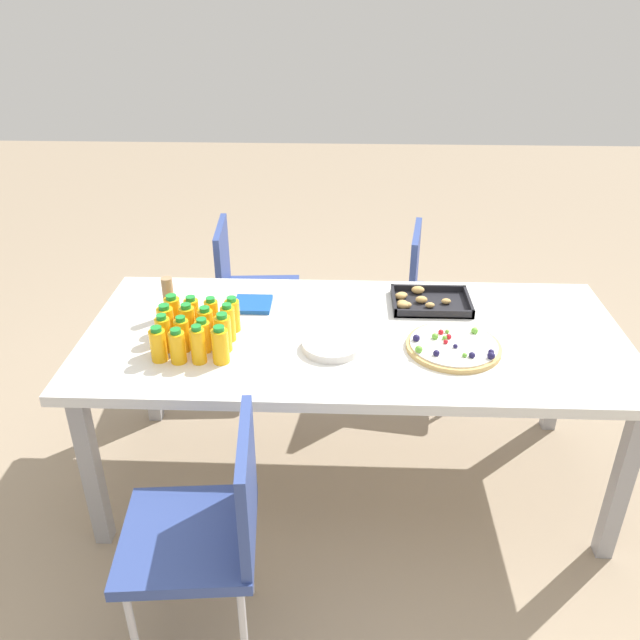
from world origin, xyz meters
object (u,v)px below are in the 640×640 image
party_table (354,346)px  chair_near_left (210,525)px  juice_bottle_2 (198,345)px  juice_bottle_15 (232,315)px  juice_bottle_5 (182,335)px  fruit_pizza (453,346)px  chair_far_right (436,294)px  juice_bottle_11 (228,323)px  juice_bottle_1 (177,347)px  juice_bottle_8 (166,323)px  juice_bottle_9 (188,323)px  juice_bottle_13 (192,315)px  plate_stack (332,345)px  napkin_stack (253,304)px  cardboard_tube (169,298)px  chair_far_left (247,286)px  snack_tray (426,302)px  juice_bottle_3 (220,345)px  juice_bottle_14 (212,315)px  juice_bottle_10 (206,325)px  juice_bottle_7 (223,333)px  juice_bottle_0 (158,345)px  juice_bottle_12 (173,313)px  juice_bottle_4 (164,334)px  juice_bottle_6 (203,336)px

party_table → chair_near_left: bearing=-118.8°
juice_bottle_2 → juice_bottle_15: (0.08, 0.23, -0.00)m
juice_bottle_5 → fruit_pizza: bearing=2.5°
chair_far_right → juice_bottle_11: juice_bottle_11 is taller
juice_bottle_1 → juice_bottle_8: (-0.08, 0.15, 0.01)m
juice_bottle_9 → juice_bottle_13: (0.00, 0.07, -0.00)m
juice_bottle_2 → plate_stack: (0.47, 0.11, -0.05)m
napkin_stack → cardboard_tube: bearing=-162.3°
juice_bottle_2 → juice_bottle_5: juice_bottle_2 is taller
chair_far_left → snack_tray: (0.84, -0.60, 0.23)m
juice_bottle_15 → plate_stack: size_ratio=0.64×
juice_bottle_3 → cardboard_tube: size_ratio=0.84×
chair_far_right → chair_near_left: size_ratio=1.00×
chair_near_left → juice_bottle_5: bearing=12.3°
juice_bottle_14 → party_table: bearing=0.4°
chair_far_right → juice_bottle_10: (-0.97, -0.88, 0.29)m
juice_bottle_7 → juice_bottle_14: juice_bottle_7 is taller
snack_tray → plate_stack: size_ratio=1.46×
juice_bottle_0 → juice_bottle_5: (0.07, 0.07, 0.00)m
juice_bottle_12 → chair_far_right: bearing=35.4°
snack_tray → party_table: bearing=-140.8°
juice_bottle_0 → plate_stack: bearing=9.1°
party_table → juice_bottle_8: 0.72m
juice_bottle_7 → cardboard_tube: bearing=136.2°
juice_bottle_5 → juice_bottle_9: size_ratio=0.93×
juice_bottle_10 → juice_bottle_13: size_ratio=0.97×
plate_stack → cardboard_tube: size_ratio=1.29×
chair_near_left → juice_bottle_9: (-0.19, 0.70, 0.29)m
juice_bottle_12 → napkin_stack: bearing=35.7°
juice_bottle_15 → plate_stack: 0.40m
juice_bottle_4 → juice_bottle_8: size_ratio=1.01×
juice_bottle_0 → napkin_stack: (0.28, 0.42, -0.05)m
party_table → juice_bottle_9: juice_bottle_9 is taller
chair_far_left → juice_bottle_7: size_ratio=5.55×
juice_bottle_1 → cardboard_tube: (-0.11, 0.33, 0.02)m
juice_bottle_1 → chair_far_right: bearing=44.5°
chair_far_right → juice_bottle_0: size_ratio=6.24×
juice_bottle_0 → juice_bottle_14: (0.15, 0.22, 0.00)m
juice_bottle_5 → fruit_pizza: (0.98, 0.04, -0.05)m
juice_bottle_3 → juice_bottle_12: (-0.22, 0.23, 0.00)m
chair_far_left → juice_bottle_9: bearing=-8.9°
chair_far_left → juice_bottle_4: 1.05m
juice_bottle_10 → juice_bottle_5: bearing=-135.5°
juice_bottle_0 → juice_bottle_1: 0.07m
chair_far_right → cardboard_tube: cardboard_tube is taller
juice_bottle_5 → juice_bottle_0: bearing=-134.5°
juice_bottle_11 → juice_bottle_15: juice_bottle_11 is taller
juice_bottle_11 → juice_bottle_4: bearing=-159.0°
juice_bottle_6 → juice_bottle_4: bearing=-178.7°
chair_far_right → plate_stack: (-0.51, -0.92, 0.24)m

